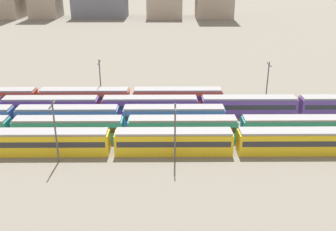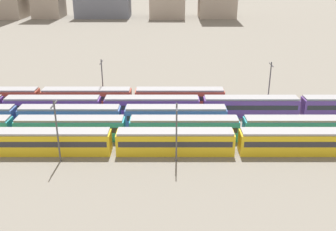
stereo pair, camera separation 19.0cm
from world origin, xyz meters
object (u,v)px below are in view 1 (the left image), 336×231
(train_track_2, at_px, (68,117))
(train_track_4, at_px, (85,97))
(train_track_3, at_px, (150,106))
(catenary_pole_0, at_px, (175,130))
(catenary_pole_2, at_px, (55,129))
(train_track_0, at_px, (174,141))
(catenary_pole_1, at_px, (268,79))
(catenary_pole_3, at_px, (100,78))
(train_track_1, at_px, (183,128))

(train_track_2, xyz_separation_m, train_track_4, (1.00, 10.40, 0.00))
(train_track_3, xyz_separation_m, catenary_pole_0, (4.30, -18.38, 3.22))
(catenary_pole_2, bearing_deg, train_track_3, 54.85)
(train_track_0, bearing_deg, catenary_pole_2, -170.87)
(train_track_0, height_order, train_track_4, same)
(catenary_pole_1, xyz_separation_m, catenary_pole_3, (-34.82, 0.09, 0.26))
(train_track_1, distance_m, catenary_pole_2, 20.59)
(catenary_pole_0, bearing_deg, train_track_2, 144.89)
(catenary_pole_0, bearing_deg, catenary_pole_1, 52.81)
(train_track_3, relative_size, catenary_pole_1, 10.92)
(train_track_2, xyz_separation_m, catenary_pole_1, (38.68, 13.10, 2.91))
(catenary_pole_0, distance_m, catenary_pole_1, 32.99)
(train_track_1, relative_size, catenary_pole_0, 10.21)
(train_track_1, xyz_separation_m, train_track_3, (-5.76, 10.40, 0.00))
(train_track_2, bearing_deg, train_track_4, 84.50)
(catenary_pole_1, bearing_deg, catenary_pole_3, 179.85)
(train_track_4, distance_m, catenary_pole_2, 23.80)
(train_track_4, bearing_deg, train_track_2, -95.50)
(train_track_0, bearing_deg, catenary_pole_3, 122.02)
(train_track_0, height_order, train_track_2, same)
(train_track_2, bearing_deg, train_track_1, -14.43)
(train_track_4, distance_m, catenary_pole_0, 29.68)
(catenary_pole_2, relative_size, catenary_pole_3, 1.06)
(train_track_0, xyz_separation_m, train_track_1, (1.58, 5.20, 0.00))
(train_track_2, relative_size, catenary_pole_2, 5.80)
(train_track_2, distance_m, catenary_pole_0, 23.14)
(train_track_1, relative_size, catenary_pole_3, 10.31)
(train_track_4, xyz_separation_m, catenary_pole_3, (2.86, 2.80, 3.17))
(catenary_pole_2, bearing_deg, catenary_pole_0, -0.11)
(train_track_1, relative_size, catenary_pole_1, 10.92)
(train_track_0, bearing_deg, train_track_3, 104.99)
(train_track_1, bearing_deg, train_track_3, 118.99)
(train_track_1, distance_m, train_track_2, 20.87)
(train_track_0, bearing_deg, train_track_1, 73.05)
(catenary_pole_0, bearing_deg, train_track_1, 79.60)
(catenary_pole_2, xyz_separation_m, catenary_pole_3, (2.34, 26.34, -0.28))
(train_track_3, bearing_deg, catenary_pole_2, -125.15)
(train_track_1, distance_m, catenary_pole_0, 8.73)
(train_track_2, relative_size, catenary_pole_0, 6.09)
(train_track_0, xyz_separation_m, catenary_pole_2, (-17.10, -2.75, 3.45))
(train_track_0, distance_m, catenary_pole_3, 28.01)
(catenary_pole_2, height_order, catenary_pole_3, catenary_pole_2)
(train_track_1, bearing_deg, catenary_pole_0, -100.40)
(train_track_4, xyz_separation_m, catenary_pole_2, (0.52, -23.55, 3.45))
(train_track_0, distance_m, train_track_1, 5.44)
(catenary_pole_0, relative_size, catenary_pole_3, 1.01)
(train_track_1, height_order, catenary_pole_0, catenary_pole_0)
(catenary_pole_2, bearing_deg, train_track_4, 91.27)
(train_track_4, relative_size, catenary_pole_2, 5.80)
(train_track_3, bearing_deg, train_track_2, -160.20)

